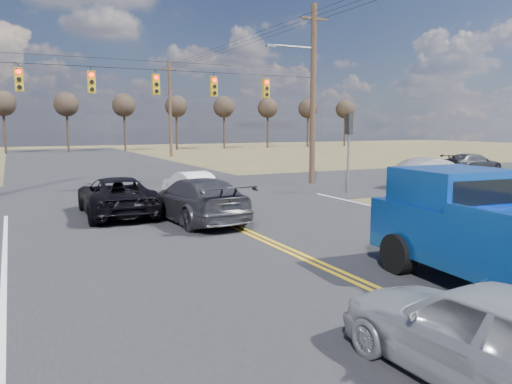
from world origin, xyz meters
name	(u,v)px	position (x,y,z in m)	size (l,w,h in m)	color
ground	(430,315)	(0.00, 0.00, 0.00)	(160.00, 160.00, 0.00)	brown
road_main	(219,220)	(0.00, 10.00, 0.00)	(14.00, 120.00, 0.02)	#28282B
road_cross	(159,193)	(0.00, 18.00, 0.00)	(120.00, 12.00, 0.02)	#28282B
signal_gantry	(167,89)	(0.50, 17.79, 5.06)	(19.60, 4.83, 10.00)	#473323
utility_poles	(161,84)	(0.00, 17.00, 5.23)	(19.60, 58.32, 10.00)	#473323
treeline	(119,88)	(0.00, 26.96, 5.70)	(87.00, 117.80, 7.40)	#33261C
pickup_truck	(505,236)	(2.19, 0.27, 1.16)	(2.91, 6.52, 2.39)	black
silver_suv	(488,335)	(-1.24, -2.14, 0.72)	(1.70, 4.21, 1.44)	#B4B8BD
black_suv	(116,196)	(-3.07, 12.51, 0.73)	(2.41, 5.23, 1.45)	black
white_car_queue	(190,185)	(0.80, 15.50, 0.63)	(1.33, 3.82, 1.26)	white
dgrey_car_queue	(196,200)	(-0.80, 10.07, 0.77)	(2.17, 5.33, 1.55)	#3A3A40
cross_car_east_near	(433,173)	(13.92, 13.57, 0.79)	(4.79, 1.67, 1.58)	#9E9FA6
cross_car_east_far	(472,163)	(22.92, 18.70, 0.68)	(4.67, 1.90, 1.35)	#2F2F34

